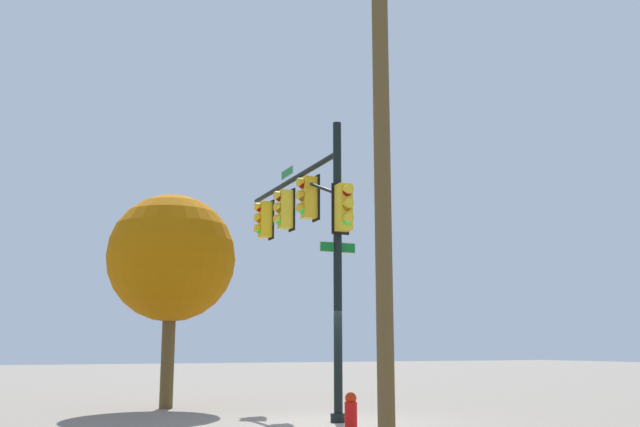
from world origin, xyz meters
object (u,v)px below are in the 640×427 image
Objects in this scene: tree_near at (172,258)px; fire_hydrant at (351,415)px; signal_pole_assembly at (306,221)px; utility_pole at (382,173)px.

fire_hydrant is at bearing -167.68° from tree_near.
tree_near is (3.35, 2.75, -0.77)m from signal_pole_assembly.
tree_near is at bearing 3.31° from utility_pole.
signal_pole_assembly is 1.17× the size of tree_near.
signal_pole_assembly reaches higher than fire_hydrant.
tree_near reaches higher than fire_hydrant.
signal_pole_assembly is 8.04m from utility_pole.
tree_near is at bearing 12.32° from fire_hydrant.
utility_pole is at bearing 164.78° from signal_pole_assembly.
signal_pole_assembly is 0.85× the size of utility_pole.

